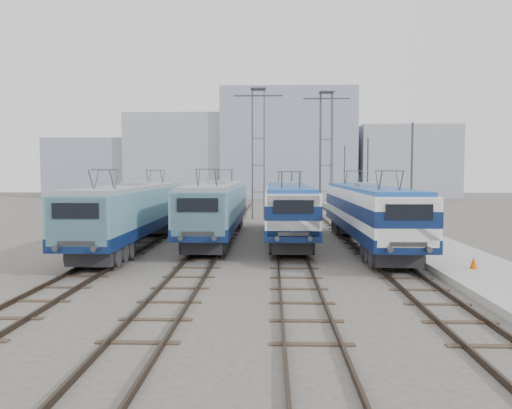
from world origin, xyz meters
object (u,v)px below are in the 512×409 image
object	(u,v)px
locomotive_center_left	(218,206)
catenary_tower_west	(258,148)
locomotive_far_right	(368,210)
mast_rear	(344,181)
locomotive_center_right	(287,206)
safety_cone	(474,263)
mast_mid	(367,184)
catenary_tower_east	(326,148)
mast_front	(411,189)
locomotive_far_left	(134,210)

from	to	relation	value
locomotive_center_left	catenary_tower_west	bearing A→B (deg)	81.22
locomotive_far_right	mast_rear	size ratio (longest dim) A/B	2.50
locomotive_center_right	catenary_tower_west	distance (m)	15.42
safety_cone	mast_mid	bearing A→B (deg)	94.06
catenary_tower_east	mast_mid	world-z (taller)	catenary_tower_east
locomotive_center_left	catenary_tower_east	bearing A→B (deg)	62.17
mast_front	mast_mid	bearing A→B (deg)	90.00
locomotive_center_left	locomotive_far_left	bearing A→B (deg)	-143.33
locomotive_center_right	mast_mid	xyz separation A→B (m)	(6.35, 6.60, 1.28)
locomotive_center_left	locomotive_center_right	bearing A→B (deg)	-0.33
locomotive_center_right	mast_front	distance (m)	8.43
mast_front	catenary_tower_west	bearing A→B (deg)	113.27
locomotive_center_left	mast_front	xyz separation A→B (m)	(10.85, -5.43, 1.27)
locomotive_center_left	locomotive_center_right	distance (m)	4.50
locomotive_center_left	mast_rear	bearing A→B (deg)	59.71
catenary_tower_east	mast_rear	world-z (taller)	catenary_tower_east
locomotive_far_right	locomotive_center_right	bearing A→B (deg)	144.79
locomotive_far_left	mast_mid	xyz separation A→B (m)	(15.35, 9.92, 1.29)
catenary_tower_west	mast_mid	world-z (taller)	catenary_tower_west
safety_cone	locomotive_center_right	bearing A→B (deg)	125.41
locomotive_far_left	locomotive_center_left	distance (m)	5.61
locomotive_far_right	mast_mid	size ratio (longest dim) A/B	2.50
mast_front	mast_rear	distance (m)	24.00
safety_cone	locomotive_center_left	bearing A→B (deg)	138.50
locomotive_center_left	locomotive_far_right	distance (m)	9.55
locomotive_center_left	mast_mid	bearing A→B (deg)	31.21
mast_mid	mast_rear	bearing A→B (deg)	90.00
mast_mid	locomotive_far_right	bearing A→B (deg)	-100.72
catenary_tower_east	mast_front	world-z (taller)	catenary_tower_east
locomotive_center_right	safety_cone	xyz separation A→B (m)	(7.57, -10.66, -1.66)
mast_front	mast_rear	size ratio (longest dim) A/B	1.00
mast_rear	safety_cone	distance (m)	29.43
catenary_tower_west	mast_front	size ratio (longest dim) A/B	1.71
locomotive_far_right	catenary_tower_east	xyz separation A→B (m)	(-0.25, 19.78, 4.40)
mast_rear	locomotive_center_left	bearing A→B (deg)	-120.29
safety_cone	locomotive_far_right	bearing A→B (deg)	112.34
locomotive_far_right	mast_mid	distance (m)	10.03
locomotive_far_right	catenary_tower_east	world-z (taller)	catenary_tower_east
mast_mid	safety_cone	distance (m)	17.55
locomotive_far_left	catenary_tower_east	world-z (taller)	catenary_tower_east
catenary_tower_east	mast_front	xyz separation A→B (m)	(2.10, -22.00, -3.14)
locomotive_center_right	safety_cone	world-z (taller)	locomotive_center_right
locomotive_far_right	catenary_tower_west	size ratio (longest dim) A/B	1.46
locomotive_center_right	mast_rear	xyz separation A→B (m)	(6.35, 18.60, 1.28)
locomotive_center_right	safety_cone	bearing A→B (deg)	-54.59
catenary_tower_east	safety_cone	distance (m)	28.12
mast_rear	safety_cone	bearing A→B (deg)	-87.60
mast_front	locomotive_far_left	bearing A→B (deg)	172.30
mast_front	safety_cone	bearing A→B (deg)	-76.89
locomotive_far_left	mast_rear	size ratio (longest dim) A/B	2.53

